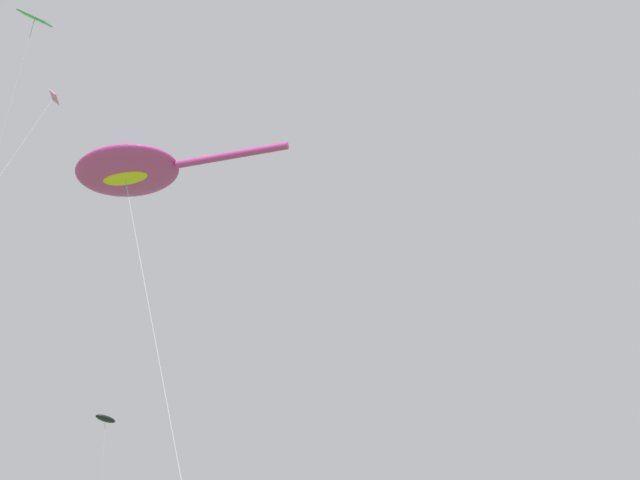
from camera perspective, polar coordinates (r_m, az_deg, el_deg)
The scene contains 4 objects.
big_show_kite at distance 23.06m, azimuth -16.67°, elevation 5.95°, with size 5.16×7.31×17.50m.
small_kite_bird_shape at distance 21.43m, azimuth -25.04°, elevation 14.84°, with size 3.21×3.65×19.46m.
small_kite_box_yellow at distance 36.97m, azimuth -18.75°, elevation -15.15°, with size 3.39×1.10×14.89m.
small_kite_diamond_red at distance 26.09m, azimuth -26.07°, elevation 6.44°, with size 3.80×0.97×22.72m.
Camera 1 is at (-11.45, -2.65, 1.99)m, focal length 35.57 mm.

